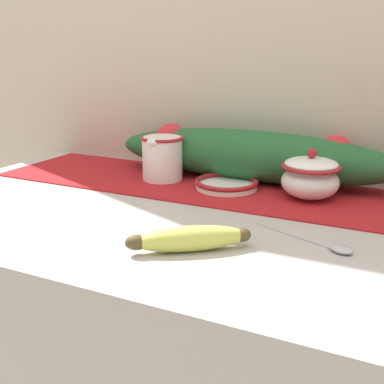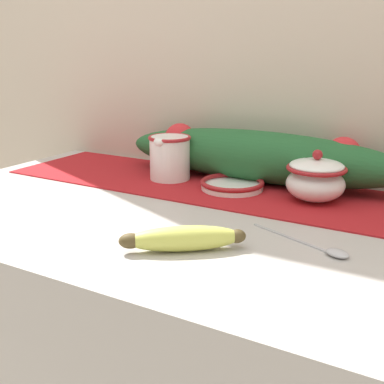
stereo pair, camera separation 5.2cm
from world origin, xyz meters
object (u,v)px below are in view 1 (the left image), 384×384
object	(u,v)px
cream_pitcher	(163,156)
small_dish	(227,184)
spoon	(332,247)
banana	(189,239)
sugar_bowl	(310,177)

from	to	relation	value
cream_pitcher	small_dish	size ratio (longest dim) A/B	0.84
small_dish	spoon	world-z (taller)	small_dish
banana	sugar_bowl	bearing A→B (deg)	72.93
sugar_bowl	small_dish	distance (m)	0.18
cream_pitcher	banana	world-z (taller)	cream_pitcher
small_dish	banana	world-z (taller)	banana
small_dish	spoon	distance (m)	0.35
banana	small_dish	bearing A→B (deg)	102.56
sugar_bowl	banana	world-z (taller)	sugar_bowl
cream_pitcher	sugar_bowl	distance (m)	0.34
banana	spoon	world-z (taller)	banana
cream_pitcher	spoon	distance (m)	0.49
sugar_bowl	small_dish	xyz separation A→B (m)	(-0.18, -0.01, -0.03)
sugar_bowl	spoon	world-z (taller)	sugar_bowl
cream_pitcher	spoon	bearing A→B (deg)	-29.10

